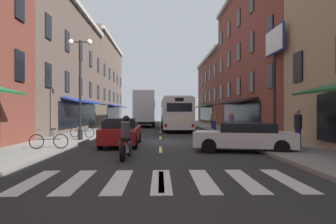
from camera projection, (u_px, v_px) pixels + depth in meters
ground_plane at (160, 143)px, 17.77m from camera, size 34.80×80.00×0.10m
lane_centre_dashes at (160, 142)px, 17.52m from camera, size 0.14×73.90×0.01m
crosswalk_near at (161, 181)px, 7.78m from camera, size 7.10×2.80×0.01m
sidewalk_left at (61, 141)px, 17.61m from camera, size 3.00×80.00×0.14m
sidewalk_right at (259, 141)px, 17.93m from camera, size 3.00×80.00×0.14m
billboard_sign at (275, 54)px, 18.44m from camera, size 0.40×2.81×6.87m
transit_bus at (175, 113)px, 29.68m from camera, size 2.73×11.44×3.16m
box_truck at (144, 109)px, 36.41m from camera, size 2.63×8.00×4.23m
sedan_near at (121, 132)px, 15.95m from camera, size 1.94×4.64×1.47m
sedan_mid at (245, 137)px, 13.46m from camera, size 4.69×2.78×1.30m
sedan_far at (148, 119)px, 48.56m from camera, size 2.05×4.78×1.30m
motorcycle_rider at (126, 140)px, 11.41m from camera, size 0.62×2.07×1.66m
bicycle_near at (82, 132)px, 19.37m from camera, size 1.68×0.55×0.91m
bicycle_mid at (49, 141)px, 13.44m from camera, size 1.71×0.48×0.91m
pedestrian_near at (298, 127)px, 14.01m from camera, size 0.48×0.51×1.80m
pedestrian_mid at (231, 122)px, 22.56m from camera, size 0.36×0.36×1.69m
pedestrian_far at (214, 121)px, 27.80m from camera, size 0.36×0.36×1.66m
pedestrian_rear at (212, 120)px, 30.30m from camera, size 0.36×0.36×1.66m
street_lamp_twin at (80, 84)px, 17.77m from camera, size 1.42×0.32×5.99m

